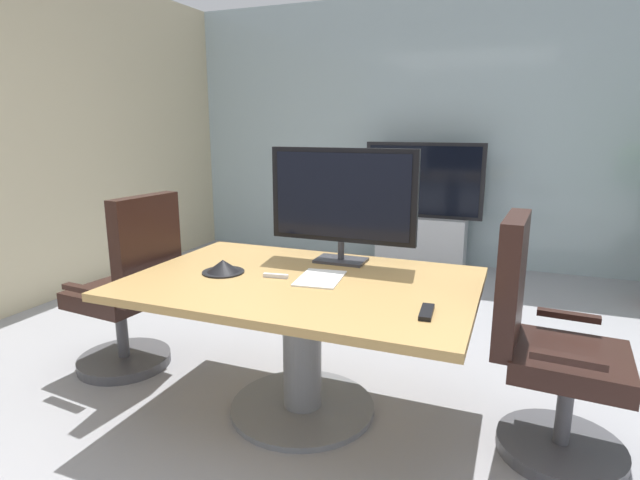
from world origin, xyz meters
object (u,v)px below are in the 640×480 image
office_chair_right (546,358)px  wall_display_unit (422,227)px  office_chair_left (130,298)px  tv_monitor (342,199)px  remote_control (427,312)px  conference_phone (223,267)px  conference_table (302,316)px

office_chair_right → wall_display_unit: 3.07m
office_chair_left → tv_monitor: 1.42m
tv_monitor → remote_control: (0.60, -0.65, -0.35)m
conference_phone → conference_table: bearing=5.8°
office_chair_left → tv_monitor: tv_monitor is taller
office_chair_right → remote_control: office_chair_right is taller
conference_table → conference_phone: conference_phone is taller
office_chair_right → tv_monitor: bearing=78.7°
conference_table → office_chair_right: size_ratio=1.57×
office_chair_right → wall_display_unit: (-1.09, 2.87, -0.01)m
conference_table → office_chair_right: office_chair_right is taller
office_chair_left → office_chair_right: (2.31, 0.06, 0.00)m
conference_table → remote_control: (0.67, -0.25, 0.21)m
tv_monitor → conference_phone: size_ratio=3.82×
conference_table → office_chair_left: 1.16m
conference_phone → remote_control: conference_phone is taller
tv_monitor → remote_control: tv_monitor is taller
office_chair_right → tv_monitor: 1.29m
tv_monitor → conference_table: bearing=-99.7°
conference_table → tv_monitor: size_ratio=2.03×
conference_table → remote_control: size_ratio=10.04×
office_chair_left → remote_control: bearing=86.3°
conference_phone → remote_control: (1.10, -0.20, -0.02)m
office_chair_right → conference_phone: (-1.58, -0.15, 0.30)m
conference_table → wall_display_unit: size_ratio=1.30×
remote_control → tv_monitor: bearing=128.6°
tv_monitor → wall_display_unit: bearing=90.2°
conference_table → conference_phone: size_ratio=7.75×
conference_table → tv_monitor: bearing=80.3°
conference_table → office_chair_left: office_chair_left is taller
tv_monitor → remote_control: 0.95m
conference_table → office_chair_left: (-1.15, 0.04, -0.07)m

